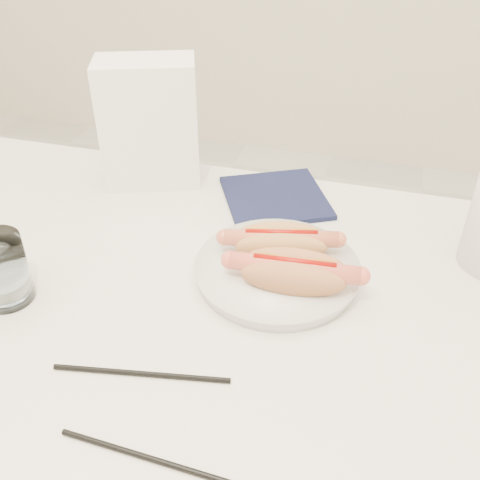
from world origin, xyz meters
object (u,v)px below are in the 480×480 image
(plate, at_px, (277,272))
(water_glass, at_px, (1,270))
(hotdog_right, at_px, (294,272))
(hotdog_left, at_px, (281,242))
(napkin_box, at_px, (150,123))
(table, at_px, (180,338))

(plate, distance_m, water_glass, 0.38)
(hotdog_right, bearing_deg, plate, 126.91)
(water_glass, bearing_deg, hotdog_left, 26.99)
(napkin_box, bearing_deg, hotdog_left, -54.13)
(hotdog_left, relative_size, hotdog_right, 0.93)
(table, distance_m, water_glass, 0.26)
(water_glass, bearing_deg, hotdog_right, 16.39)
(plate, relative_size, napkin_box, 1.02)
(napkin_box, bearing_deg, plate, -58.05)
(water_glass, bearing_deg, table, 10.92)
(table, height_order, hotdog_left, hotdog_left)
(plate, relative_size, hotdog_left, 1.38)
(plate, xyz_separation_m, water_glass, (-0.35, -0.14, 0.04))
(napkin_box, bearing_deg, hotdog_right, -59.27)
(hotdog_left, distance_m, napkin_box, 0.35)
(hotdog_left, bearing_deg, hotdog_right, -77.42)
(hotdog_right, xyz_separation_m, water_glass, (-0.38, -0.11, 0.01))
(hotdog_left, distance_m, water_glass, 0.39)
(plate, relative_size, water_glass, 2.33)
(table, xyz_separation_m, napkin_box, (-0.17, 0.32, 0.17))
(table, height_order, plate, plate)
(plate, height_order, hotdog_right, hotdog_right)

